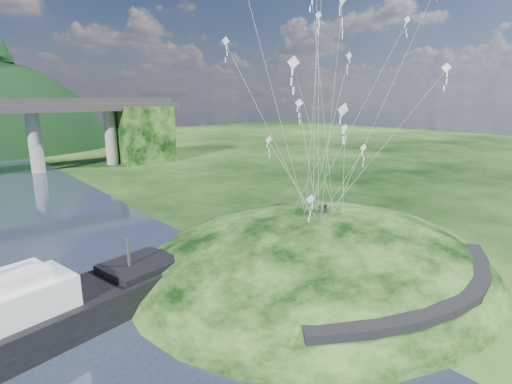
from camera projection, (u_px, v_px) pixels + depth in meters
ground at (266, 301)px, 30.94m from camera, size 320.00×320.00×0.00m
grass_hill at (315, 280)px, 37.77m from camera, size 36.00×32.00×13.00m
footpath at (439, 294)px, 27.84m from camera, size 22.29×5.84×0.83m
work_barge at (58, 308)px, 26.70m from camera, size 19.94×8.91×6.75m
wooden_dock at (177, 274)px, 34.76m from camera, size 12.09×2.57×0.86m
kite_flyers at (323, 204)px, 36.64m from camera, size 1.42×0.68×1.64m
kite_swarm at (329, 49)px, 31.19m from camera, size 18.82×17.38×20.85m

